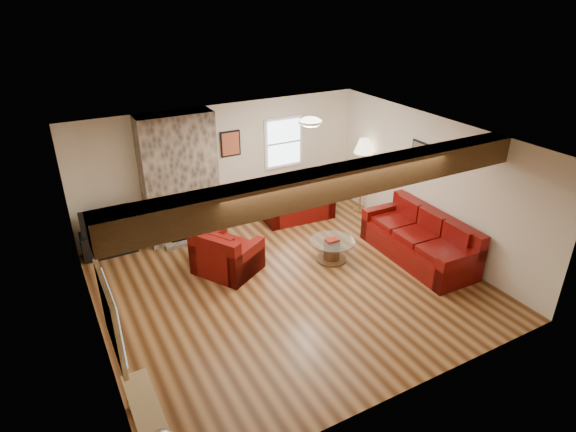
# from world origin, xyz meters

# --- Properties ---
(room) EXTENTS (8.00, 8.00, 8.00)m
(room) POSITION_xyz_m (0.00, 0.00, 1.25)
(room) COLOR #4E2D14
(room) RESTS_ON ground
(floor) EXTENTS (6.00, 6.00, 0.00)m
(floor) POSITION_xyz_m (0.00, 0.00, 0.00)
(floor) COLOR #4E2D14
(floor) RESTS_ON ground
(oak_beam) EXTENTS (6.00, 0.36, 0.38)m
(oak_beam) POSITION_xyz_m (0.00, -1.25, 2.31)
(oak_beam) COLOR #372410
(oak_beam) RESTS_ON room
(chimney_breast) EXTENTS (1.40, 0.67, 2.50)m
(chimney_breast) POSITION_xyz_m (-1.00, 2.49, 1.22)
(chimney_breast) COLOR #3A332C
(chimney_breast) RESTS_ON floor
(back_window) EXTENTS (0.90, 0.08, 1.10)m
(back_window) POSITION_xyz_m (1.35, 2.71, 1.55)
(back_window) COLOR white
(back_window) RESTS_ON room
(hatch_window) EXTENTS (0.08, 1.00, 0.90)m
(hatch_window) POSITION_xyz_m (-2.96, -1.50, 1.45)
(hatch_window) COLOR tan
(hatch_window) RESTS_ON room
(ceiling_dome) EXTENTS (0.40, 0.40, 0.18)m
(ceiling_dome) POSITION_xyz_m (0.90, 0.90, 2.44)
(ceiling_dome) COLOR white
(ceiling_dome) RESTS_ON room
(artwork_back) EXTENTS (0.42, 0.06, 0.52)m
(artwork_back) POSITION_xyz_m (0.15, 2.71, 1.70)
(artwork_back) COLOR black
(artwork_back) RESTS_ON room
(artwork_right) EXTENTS (0.06, 0.55, 0.42)m
(artwork_right) POSITION_xyz_m (2.96, 0.30, 1.75)
(artwork_right) COLOR black
(artwork_right) RESTS_ON room
(sofa_three) EXTENTS (1.01, 2.28, 0.87)m
(sofa_three) POSITION_xyz_m (2.48, -0.36, 0.43)
(sofa_three) COLOR #4D0507
(sofa_three) RESTS_ON floor
(loveseat) EXTENTS (1.53, 0.95, 0.78)m
(loveseat) POSITION_xyz_m (1.39, 2.23, 0.39)
(loveseat) COLOR #4D0507
(loveseat) RESTS_ON floor
(armchair_red) EXTENTS (1.26, 1.31, 0.81)m
(armchair_red) POSITION_xyz_m (-0.73, 0.93, 0.40)
(armchair_red) COLOR #4D0507
(armchair_red) RESTS_ON floor
(coffee_table) EXTENTS (0.82, 0.82, 0.43)m
(coffee_table) POSITION_xyz_m (1.06, 0.34, 0.20)
(coffee_table) COLOR #4A2817
(coffee_table) RESTS_ON floor
(tv_cabinet) EXTENTS (0.96, 0.38, 0.48)m
(tv_cabinet) POSITION_xyz_m (-2.45, 2.53, 0.24)
(tv_cabinet) COLOR black
(tv_cabinet) RESTS_ON floor
(television) EXTENTS (0.87, 0.11, 0.50)m
(television) POSITION_xyz_m (-2.45, 2.53, 0.73)
(television) COLOR black
(television) RESTS_ON tv_cabinet
(floor_lamp) EXTENTS (0.42, 0.42, 1.64)m
(floor_lamp) POSITION_xyz_m (2.80, 1.83, 1.40)
(floor_lamp) COLOR #B1834A
(floor_lamp) RESTS_ON floor
(pine_bench) EXTENTS (0.29, 1.26, 0.47)m
(pine_bench) POSITION_xyz_m (-2.83, -1.95, 0.24)
(pine_bench) COLOR tan
(pine_bench) RESTS_ON floor
(coal_bucket) EXTENTS (0.34, 0.34, 0.32)m
(coal_bucket) POSITION_xyz_m (-0.73, 1.69, 0.16)
(coal_bucket) COLOR slate
(coal_bucket) RESTS_ON floor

